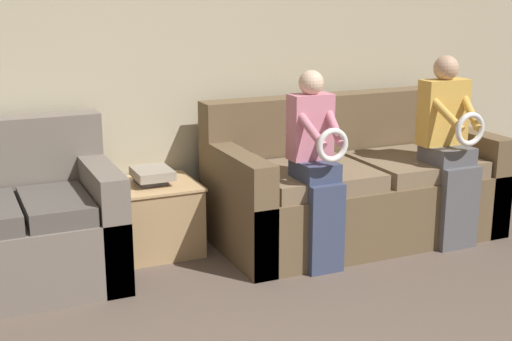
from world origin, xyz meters
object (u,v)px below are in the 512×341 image
at_px(couch_main, 352,188).
at_px(side_shelf, 154,216).
at_px(child_right_seated, 450,144).
at_px(child_left_seated, 317,162).
at_px(book_stack, 152,175).

height_order(couch_main, side_shelf, couch_main).
xyz_separation_m(child_right_seated, side_shelf, (-1.84, 0.63, -0.44)).
bearing_deg(side_shelf, couch_main, -10.54).
xyz_separation_m(child_left_seated, side_shelf, (-0.84, 0.64, -0.42)).
bearing_deg(couch_main, child_right_seated, -37.78).
height_order(couch_main, child_left_seated, child_left_seated).
relative_size(child_right_seated, book_stack, 4.38).
height_order(couch_main, book_stack, couch_main).
bearing_deg(side_shelf, book_stack, -151.84).
bearing_deg(child_right_seated, child_left_seated, -179.78).
bearing_deg(book_stack, child_left_seated, -36.97).
distance_m(child_left_seated, child_right_seated, 1.00).
distance_m(couch_main, child_right_seated, 0.72).
relative_size(couch_main, side_shelf, 3.48).
height_order(couch_main, child_right_seated, child_right_seated).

